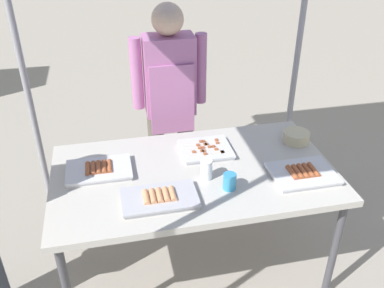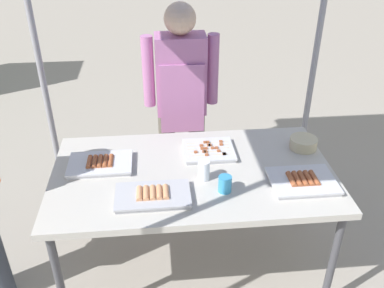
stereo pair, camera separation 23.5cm
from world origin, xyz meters
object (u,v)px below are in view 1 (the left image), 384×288
Objects in this scene: stall_table at (194,178)px; tray_spring_rolls at (160,198)px; condiment_bowl at (296,137)px; vendor_woman at (170,95)px; tray_meat_skewers at (206,150)px; tray_pork_links at (99,170)px; drink_cup_near_edge at (230,182)px; drink_cup_by_wok at (206,170)px; tray_grilled_sausages at (303,174)px.

tray_spring_rolls is at bearing -135.01° from stall_table.
vendor_woman is (-0.72, 0.54, 0.11)m from condiment_bowl.
tray_pork_links is (-0.64, -0.08, 0.00)m from tray_meat_skewers.
tray_pork_links reaches higher than stall_table.
condiment_bowl is 0.68m from drink_cup_near_edge.
drink_cup_by_wok is 0.82m from vendor_woman.
vendor_woman is (-0.59, 0.91, 0.13)m from tray_grilled_sausages.
tray_grilled_sausages is 2.11× the size of condiment_bowl.
vendor_woman reaches higher than tray_spring_rolls.
tray_grilled_sausages is at bearing 2.50° from drink_cup_near_edge.
drink_cup_by_wok is at bearing 129.92° from drink_cup_near_edge.
vendor_woman reaches higher than tray_meat_skewers.
condiment_bowl is at bearing 4.16° from tray_pork_links.
stall_table is at bearing 126.69° from drink_cup_near_edge.
condiment_bowl is at bearing 22.42° from drink_cup_by_wok.
tray_pork_links is at bearing 165.89° from tray_grilled_sausages.
vendor_woman reaches higher than tray_grilled_sausages.
stall_table is 17.54× the size of drink_cup_near_edge.
tray_grilled_sausages is 0.43m from drink_cup_near_edge.
tray_spring_rolls is 4.27× the size of drink_cup_near_edge.
drink_cup_by_wok is at bearing 27.47° from tray_spring_rolls.
tray_grilled_sausages is at bearing 3.41° from tray_spring_rolls.
tray_meat_skewers is at bearing 7.53° from tray_pork_links.
vendor_woman is (0.22, 0.96, 0.13)m from tray_spring_rolls.
condiment_bowl is (0.59, 0.00, 0.02)m from tray_meat_skewers.
condiment_bowl is (1.23, 0.09, 0.02)m from tray_pork_links.
vendor_woman is (-0.16, 0.93, 0.10)m from drink_cup_near_edge.
condiment_bowl reaches higher than tray_pork_links.
tray_spring_rolls is 1.02m from condiment_bowl.
stall_table is at bearing 44.99° from tray_spring_rolls.
tray_pork_links is at bearing 162.74° from drink_cup_by_wok.
tray_meat_skewers is 0.59m from condiment_bowl.
drink_cup_by_wok is at bearing -58.33° from stall_table.
drink_cup_near_edge is 0.78× the size of drink_cup_by_wok.
tray_spring_rolls is at bearing -47.74° from tray_pork_links.
condiment_bowl reaches higher than tray_grilled_sausages.
stall_table is at bearing -165.24° from condiment_bowl.
tray_meat_skewers is at bearing -179.55° from condiment_bowl.
vendor_woman is at bearing 77.09° from tray_spring_rolls.
tray_meat_skewers reaches higher than stall_table.
tray_meat_skewers is at bearing 141.99° from tray_grilled_sausages.
tray_meat_skewers is 0.54m from tray_spring_rolls.
tray_pork_links is at bearing -175.84° from condiment_bowl.
stall_table is 0.54m from tray_pork_links.
condiment_bowl is (0.71, 0.19, 0.09)m from stall_table.
tray_meat_skewers is 0.28m from drink_cup_by_wok.
condiment_bowl is at bearing 23.99° from tray_spring_rolls.
tray_meat_skewers is 2.61× the size of drink_cup_by_wok.
tray_spring_rolls is at bearing -156.01° from condiment_bowl.
tray_spring_rolls reaches higher than tray_grilled_sausages.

